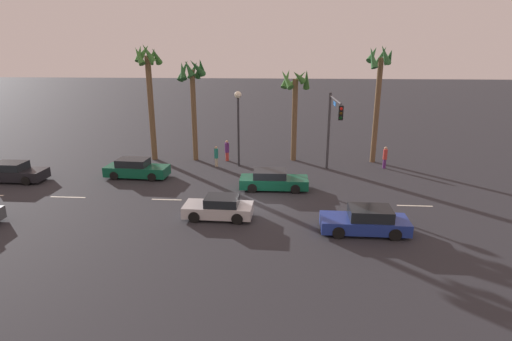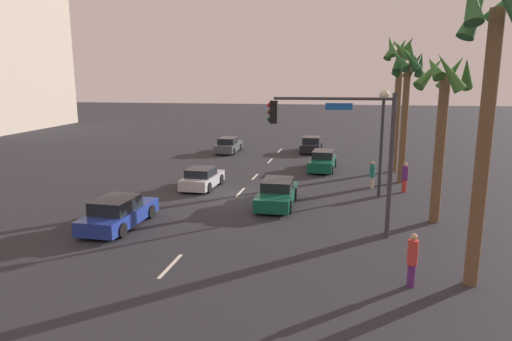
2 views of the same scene
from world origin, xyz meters
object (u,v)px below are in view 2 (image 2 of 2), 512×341
car_5 (229,145)px  pedestrian_1 (412,259)px  palm_tree_0 (407,81)px  palm_tree_1 (399,76)px  pedestrian_0 (405,177)px  palm_tree_3 (444,100)px  car_4 (202,178)px  car_2 (311,145)px  car_3 (323,161)px  streetlamp (383,122)px  palm_tree_2 (492,67)px  pedestrian_2 (372,174)px  traffic_signal (348,140)px  car_0 (119,213)px  car_1 (277,193)px

car_5 → pedestrian_1: pedestrian_1 is taller
palm_tree_0 → palm_tree_1: (-3.64, -0.14, 0.41)m
pedestrian_0 → palm_tree_3: bearing=6.8°
car_4 → car_2: bearing=160.6°
palm_tree_3 → car_3: bearing=-153.9°
streetlamp → palm_tree_2: (11.25, 2.12, 2.66)m
pedestrian_2 → pedestrian_0: bearing=71.1°
car_2 → traffic_signal: traffic_signal is taller
streetlamp → pedestrian_2: (-1.82, -0.29, -3.38)m
car_0 → car_5: bearing=-178.4°
car_0 → palm_tree_3: palm_tree_3 is taller
palm_tree_0 → palm_tree_1: palm_tree_1 is taller
streetlamp → car_3: bearing=-154.1°
car_1 → palm_tree_1: bearing=146.2°
car_4 → streetlamp: bearing=90.3°
car_0 → streetlamp: 14.99m
car_3 → pedestrian_0: bearing=39.8°
car_0 → car_1: bearing=127.6°
car_2 → palm_tree_2: size_ratio=0.46×
traffic_signal → palm_tree_1: bearing=166.6°
palm_tree_1 → palm_tree_3: (12.13, 0.67, -1.27)m
streetlamp → palm_tree_3: bearing=26.3°
car_2 → car_3: size_ratio=0.93×
pedestrian_0 → palm_tree_1: 8.80m
car_1 → car_5: (-17.15, -7.17, 0.03)m
palm_tree_1 → palm_tree_2: (18.86, 0.55, -0.01)m
car_4 → pedestrian_2: bearing=100.2°
palm_tree_2 → car_1: bearing=-137.2°
palm_tree_1 → palm_tree_3: palm_tree_1 is taller
pedestrian_1 → pedestrian_2: size_ratio=1.04×
palm_tree_2 → palm_tree_1: bearing=-178.3°
palm_tree_0 → palm_tree_2: size_ratio=0.90×
car_3 → streetlamp: size_ratio=0.78×
car_1 → pedestrian_1: 10.54m
streetlamp → palm_tree_1: palm_tree_1 is taller
car_2 → car_5: bearing=-76.6°
streetlamp → pedestrian_0: bearing=127.1°
car_0 → car_4: car_0 is taller
car_0 → pedestrian_1: size_ratio=2.55×
car_1 → palm_tree_1: size_ratio=0.48×
car_2 → streetlamp: streetlamp is taller
pedestrian_2 → palm_tree_3: bearing=21.8°
palm_tree_3 → car_0: bearing=-76.2°
traffic_signal → pedestrian_1: bearing=24.8°
streetlamp → pedestrian_0: streetlamp is taller
car_0 → car_2: 25.03m
traffic_signal → palm_tree_2: 6.35m
palm_tree_3 → palm_tree_2: bearing=-1.0°
car_3 → palm_tree_2: palm_tree_2 is taller
car_5 → pedestrian_0: pedestrian_0 is taller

